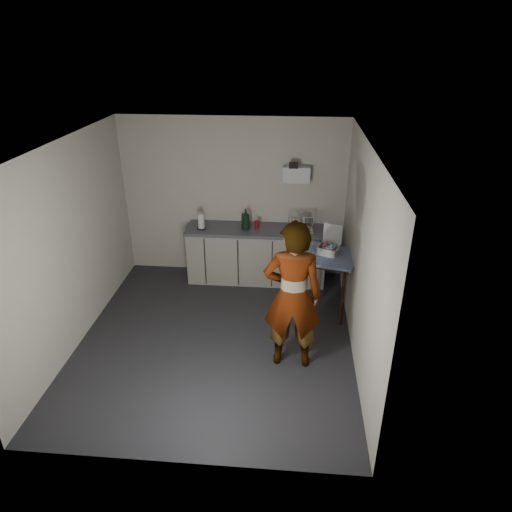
# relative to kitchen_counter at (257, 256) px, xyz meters

# --- Properties ---
(ground) EXTENTS (4.00, 4.00, 0.00)m
(ground) POSITION_rel_kitchen_counter_xyz_m (-0.40, -1.70, -0.43)
(ground) COLOR #27272C
(ground) RESTS_ON ground
(wall_back) EXTENTS (3.60, 0.02, 2.60)m
(wall_back) POSITION_rel_kitchen_counter_xyz_m (-0.40, 0.29, 0.87)
(wall_back) COLOR beige
(wall_back) RESTS_ON ground
(wall_right) EXTENTS (0.02, 4.00, 2.60)m
(wall_right) POSITION_rel_kitchen_counter_xyz_m (1.39, -1.70, 0.87)
(wall_right) COLOR beige
(wall_right) RESTS_ON ground
(wall_left) EXTENTS (0.02, 4.00, 2.60)m
(wall_left) POSITION_rel_kitchen_counter_xyz_m (-2.19, -1.70, 0.87)
(wall_left) COLOR beige
(wall_left) RESTS_ON ground
(ceiling) EXTENTS (3.60, 4.00, 0.01)m
(ceiling) POSITION_rel_kitchen_counter_xyz_m (-0.40, -1.70, 2.17)
(ceiling) COLOR white
(ceiling) RESTS_ON wall_back
(kitchen_counter) EXTENTS (2.24, 0.62, 0.91)m
(kitchen_counter) POSITION_rel_kitchen_counter_xyz_m (0.00, 0.00, 0.00)
(kitchen_counter) COLOR black
(kitchen_counter) RESTS_ON ground
(wall_shelf) EXTENTS (0.42, 0.18, 0.37)m
(wall_shelf) POSITION_rel_kitchen_counter_xyz_m (0.60, 0.22, 1.32)
(wall_shelf) COLOR white
(wall_shelf) RESTS_ON ground
(side_table) EXTENTS (0.86, 0.86, 0.92)m
(side_table) POSITION_rel_kitchen_counter_xyz_m (1.10, -0.91, 0.38)
(side_table) COLOR #3D1E0D
(side_table) RESTS_ON ground
(standing_man) EXTENTS (0.69, 0.46, 1.90)m
(standing_man) POSITION_rel_kitchen_counter_xyz_m (0.60, -2.09, 0.52)
(standing_man) COLOR #B2A593
(standing_man) RESTS_ON ground
(soap_bottle) EXTENTS (0.14, 0.14, 0.33)m
(soap_bottle) POSITION_rel_kitchen_counter_xyz_m (-0.17, -0.04, 0.65)
(soap_bottle) COLOR black
(soap_bottle) RESTS_ON kitchen_counter
(soda_can) EXTENTS (0.07, 0.07, 0.13)m
(soda_can) POSITION_rel_kitchen_counter_xyz_m (0.00, 0.02, 0.55)
(soda_can) COLOR red
(soda_can) RESTS_ON kitchen_counter
(dark_bottle) EXTENTS (0.07, 0.07, 0.24)m
(dark_bottle) POSITION_rel_kitchen_counter_xyz_m (-0.21, 0.00, 0.60)
(dark_bottle) COLOR black
(dark_bottle) RESTS_ON kitchen_counter
(paper_towel) EXTENTS (0.15, 0.15, 0.26)m
(paper_towel) POSITION_rel_kitchen_counter_xyz_m (-0.87, -0.08, 0.61)
(paper_towel) COLOR black
(paper_towel) RESTS_ON kitchen_counter
(dish_rack) EXTENTS (0.41, 0.30, 0.28)m
(dish_rack) POSITION_rel_kitchen_counter_xyz_m (0.69, -0.02, 0.55)
(dish_rack) COLOR silver
(dish_rack) RESTS_ON kitchen_counter
(bakery_box) EXTENTS (0.36, 0.36, 0.38)m
(bakery_box) POSITION_rel_kitchen_counter_xyz_m (1.09, -0.81, 0.58)
(bakery_box) COLOR white
(bakery_box) RESTS_ON side_table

